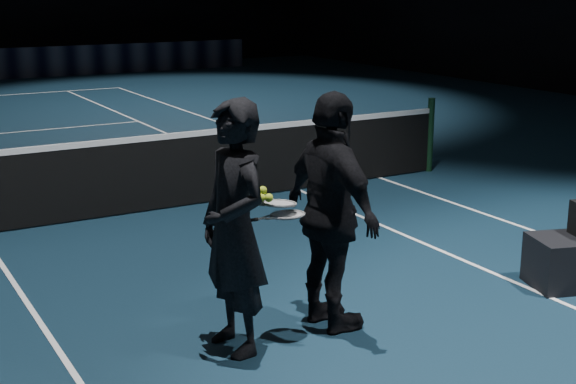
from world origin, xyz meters
The scene contains 6 objects.
net_post_right centered at (6.40, 0.00, 0.55)m, with size 0.10×0.10×1.10m, color black.
player_a centered at (1.21, -4.00, 0.97)m, with size 0.71×0.46×1.94m, color black.
player_b centered at (2.06, -4.02, 0.97)m, with size 1.14×0.47×1.94m, color black.
racket_lower centered at (1.66, -4.01, 1.01)m, with size 0.68×0.22×0.03m, color black, non-canonical shape.
racket_upper centered at (1.61, -3.97, 1.10)m, with size 0.68×0.22×0.03m, color black, non-canonical shape.
tennis_balls centered at (1.47, -4.00, 1.19)m, with size 0.12×0.10×0.12m, color #9BBF28, non-canonical shape.
Camera 1 is at (-1.27, -9.14, 2.74)m, focal length 50.00 mm.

